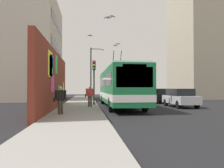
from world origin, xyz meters
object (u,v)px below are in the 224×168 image
object	(u,v)px
city_bus	(120,86)
parked_car_black	(158,95)
parked_car_silver	(180,97)
pedestrian_at_curb	(90,94)
pedestrian_near_wall	(60,98)
street_lamp	(92,70)
parked_car_champagne	(135,93)
traffic_light	(94,75)
parked_car_red	(144,94)

from	to	relation	value
city_bus	parked_car_black	distance (m)	7.67
parked_car_silver	parked_car_black	world-z (taller)	same
city_bus	pedestrian_at_curb	xyz separation A→B (m)	(-0.88, 2.54, -0.69)
pedestrian_near_wall	street_lamp	world-z (taller)	street_lamp
parked_car_silver	street_lamp	xyz separation A→B (m)	(10.83, 7.25, 3.21)
parked_car_black	street_lamp	world-z (taller)	street_lamp
parked_car_champagne	parked_car_black	bearing A→B (deg)	-180.00
pedestrian_at_curb	street_lamp	distance (m)	11.65
parked_car_champagne	street_lamp	size ratio (longest dim) A/B	0.61
city_bus	street_lamp	bearing A→B (deg)	11.17
parked_car_champagne	street_lamp	distance (m)	10.90
traffic_light	parked_car_black	bearing A→B (deg)	-58.23
pedestrian_at_curb	traffic_light	size ratio (longest dim) A/B	0.42
parked_car_silver	pedestrian_at_curb	size ratio (longest dim) A/B	2.56
pedestrian_near_wall	pedestrian_at_curb	xyz separation A→B (m)	(5.11, -1.74, 0.08)
city_bus	pedestrian_near_wall	world-z (taller)	city_bus
city_bus	pedestrian_at_curb	size ratio (longest dim) A/B	7.30
street_lamp	city_bus	bearing A→B (deg)	-168.83
parked_car_red	pedestrian_at_curb	bearing A→B (deg)	148.95
parked_car_silver	traffic_light	size ratio (longest dim) A/B	1.08
parked_car_black	street_lamp	xyz separation A→B (m)	(4.83, 7.25, 3.21)
city_bus	parked_car_red	bearing A→B (deg)	-23.49
parked_car_silver	parked_car_champagne	world-z (taller)	same
city_bus	pedestrian_at_curb	distance (m)	2.77
parked_car_red	traffic_light	size ratio (longest dim) A/B	1.14
parked_car_champagne	pedestrian_at_curb	world-z (taller)	pedestrian_at_curb
city_bus	street_lamp	size ratio (longest dim) A/B	1.79
city_bus	parked_car_black	world-z (taller)	city_bus
pedestrian_near_wall	pedestrian_at_curb	world-z (taller)	pedestrian_at_curb
parked_car_black	traffic_light	xyz separation A→B (m)	(-4.55, 7.35, 1.98)
pedestrian_near_wall	pedestrian_at_curb	size ratio (longest dim) A/B	0.93
parked_car_black	pedestrian_near_wall	xyz separation A→B (m)	(-11.55, 9.48, 0.21)
street_lamp	parked_car_black	bearing A→B (deg)	-123.65
parked_car_champagne	parked_car_red	bearing A→B (deg)	180.00
parked_car_black	street_lamp	bearing A→B (deg)	56.35
pedestrian_near_wall	city_bus	bearing A→B (deg)	-35.53
city_bus	parked_car_silver	size ratio (longest dim) A/B	2.85
pedestrian_near_wall	street_lamp	size ratio (longest dim) A/B	0.23
city_bus	parked_car_silver	distance (m)	5.31
parked_car_silver	pedestrian_near_wall	size ratio (longest dim) A/B	2.74
parked_car_champagne	pedestrian_near_wall	distance (m)	25.67
parked_car_silver	pedestrian_at_curb	distance (m)	7.75
street_lamp	pedestrian_at_curb	bearing A→B (deg)	177.53
parked_car_red	parked_car_champagne	bearing A→B (deg)	-0.00
parked_car_silver	parked_car_black	distance (m)	6.00
parked_car_black	street_lamp	distance (m)	9.28
parked_car_champagne	parked_car_silver	bearing A→B (deg)	180.00
city_bus	pedestrian_near_wall	distance (m)	7.40
city_bus	pedestrian_near_wall	bearing A→B (deg)	144.47
parked_car_silver	parked_car_champagne	distance (m)	18.31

